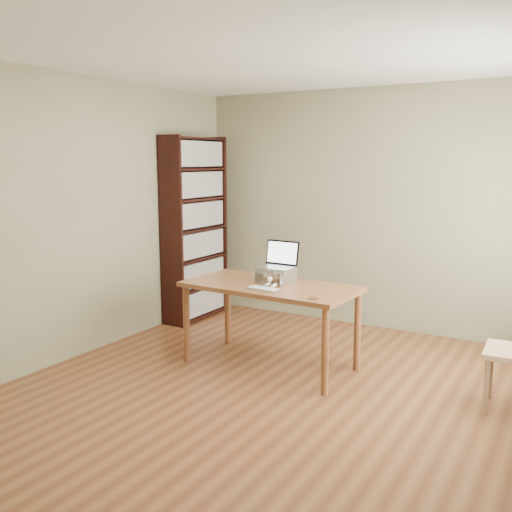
{
  "coord_description": "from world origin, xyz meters",
  "views": [
    {
      "loc": [
        2.09,
        -3.71,
        1.84
      ],
      "look_at": [
        -0.44,
        0.56,
        1.0
      ],
      "focal_mm": 40.0,
      "sensor_mm": 36.0,
      "label": 1
    }
  ],
  "objects": [
    {
      "name": "coaster",
      "position": [
        0.24,
        0.29,
        0.75
      ],
      "size": [
        0.09,
        0.09,
        0.01
      ],
      "primitive_type": "cylinder",
      "color": "#4E2A1A",
      "rests_on": "desk"
    },
    {
      "name": "laptop_stand",
      "position": [
        -0.3,
        0.66,
        0.83
      ],
      "size": [
        0.32,
        0.25,
        0.13
      ],
      "rotation": [
        0.0,
        0.0,
        -0.04
      ],
      "color": "silver",
      "rests_on": "desk"
    },
    {
      "name": "desk",
      "position": [
        -0.3,
        0.58,
        0.66
      ],
      "size": [
        1.55,
        0.82,
        0.75
      ],
      "rotation": [
        0.0,
        0.0,
        -0.04
      ],
      "color": "brown",
      "rests_on": "ground"
    },
    {
      "name": "room",
      "position": [
        0.03,
        0.01,
        1.3
      ],
      "size": [
        4.04,
        4.54,
        2.64
      ],
      "color": "#5E2F18",
      "rests_on": "ground"
    },
    {
      "name": "cat",
      "position": [
        -0.27,
        0.69,
        0.82
      ],
      "size": [
        0.25,
        0.48,
        0.15
      ],
      "rotation": [
        0.0,
        0.0,
        0.14
      ],
      "color": "#4A413A",
      "rests_on": "desk"
    },
    {
      "name": "laptop",
      "position": [
        -0.3,
        0.72,
        0.94
      ],
      "size": [
        0.34,
        0.28,
        0.23
      ],
      "rotation": [
        0.0,
        0.0,
        -0.04
      ],
      "color": "silver",
      "rests_on": "laptop_stand"
    },
    {
      "name": "keyboard",
      "position": [
        -0.24,
        0.36,
        0.76
      ],
      "size": [
        0.29,
        0.14,
        0.02
      ],
      "rotation": [
        0.0,
        0.0,
        -0.08
      ],
      "color": "silver",
      "rests_on": "desk"
    },
    {
      "name": "bookshelf",
      "position": [
        -1.83,
        1.55,
        1.05
      ],
      "size": [
        0.3,
        0.9,
        2.1
      ],
      "color": "black",
      "rests_on": "ground"
    }
  ]
}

